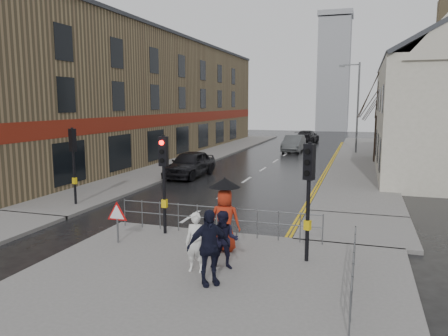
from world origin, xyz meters
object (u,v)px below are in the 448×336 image
Objects in this scene: pedestrian_d at (209,247)px; car_mid at (294,143)px; car_parked at (190,164)px; pedestrian_b at (224,240)px; pedestrian_with_umbrella at (225,213)px; pedestrian_a at (196,242)px.

car_mid is (-2.76, 31.59, -0.31)m from pedestrian_d.
pedestrian_d is at bearing -63.22° from car_parked.
pedestrian_with_umbrella reaches higher than pedestrian_b.
pedestrian_a is 0.71× the size of pedestrian_with_umbrella.
pedestrian_b is 0.33× the size of car_parked.
pedestrian_b is 0.84× the size of pedestrian_d.
pedestrian_with_umbrella is at bearing 79.70° from pedestrian_a.
pedestrian_a is 0.34× the size of car_mid.
pedestrian_d reaches higher than pedestrian_a.
pedestrian_b reaches higher than car_mid.
car_mid is at bearing 94.68° from pedestrian_with_umbrella.
car_parked is at bearing 116.42° from pedestrian_with_umbrella.
pedestrian_a is 1.88m from pedestrian_with_umbrella.
pedestrian_b is 30.61m from car_mid.
pedestrian_a is 30.98m from car_mid.
car_parked is (-6.17, 14.69, -0.13)m from pedestrian_a.
pedestrian_d is at bearing -81.38° from pedestrian_with_umbrella.
pedestrian_with_umbrella is (-0.44, 1.42, 0.38)m from pedestrian_b.
pedestrian_d is (0.38, -2.52, -0.23)m from pedestrian_with_umbrella.
pedestrian_with_umbrella reaches higher than pedestrian_a.
pedestrian_a reaches higher than pedestrian_b.
pedestrian_d is at bearing -102.51° from pedestrian_b.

